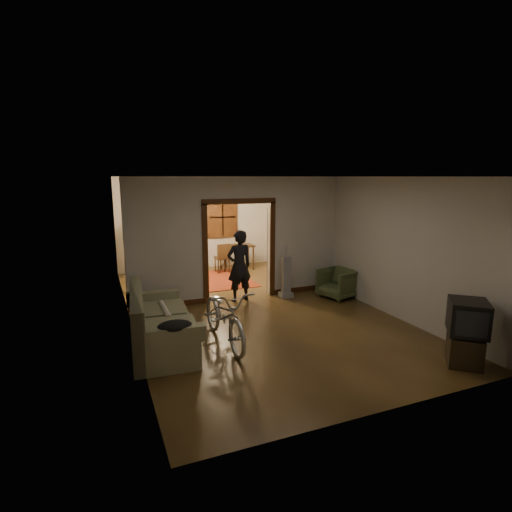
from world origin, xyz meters
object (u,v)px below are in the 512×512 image
locker (160,247)px  desk (237,258)px  sofa (162,318)px  person (239,266)px  bicycle (224,315)px  armchair (338,283)px

locker → desk: size_ratio=1.60×
sofa → desk: (3.03, 4.84, -0.12)m
sofa → desk: sofa is taller
person → desk: person is taller
sofa → desk: size_ratio=2.13×
sofa → bicycle: size_ratio=1.13×
locker → desk: 2.30m
sofa → locker: bearing=86.0°
armchair → desk: desk is taller
bicycle → armchair: 3.58m
sofa → locker: 5.14m
person → bicycle: bearing=56.4°
armchair → person: size_ratio=0.46×
bicycle → locker: (-0.23, 5.34, 0.31)m
locker → sofa: bearing=-111.1°
sofa → desk: 5.71m
sofa → armchair: bearing=20.8°
sofa → bicycle: bearing=-10.4°
bicycle → locker: 5.36m
bicycle → armchair: size_ratio=2.51×
person → sofa: bearing=34.8°
person → locker: 3.44m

